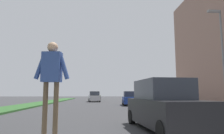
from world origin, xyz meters
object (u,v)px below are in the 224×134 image
at_px(suv_crossing, 164,106).
at_px(sedan_distant, 94,97).
at_px(pedestrian_performer, 51,81).
at_px(street_lamp_right, 221,50).
at_px(sedan_far_horizon, 96,96).
at_px(sedan_midblock, 130,99).

relative_size(suv_crossing, sedan_distant, 1.04).
bearing_deg(suv_crossing, pedestrian_performer, -133.18).
distance_m(street_lamp_right, sedan_distant, 23.48).
xyz_separation_m(street_lamp_right, sedan_far_horizon, (-9.66, 33.71, -3.79)).
distance_m(suv_crossing, sedan_midblock, 16.56).
bearing_deg(sedan_midblock, sedan_distant, 113.27).
bearing_deg(suv_crossing, street_lamp_right, 44.04).
xyz_separation_m(street_lamp_right, sedan_midblock, (-5.20, 10.34, -3.82)).
relative_size(pedestrian_performer, sedan_distant, 0.55).
distance_m(suv_crossing, sedan_far_horizon, 40.02).
bearing_deg(street_lamp_right, suv_crossing, -135.96).
height_order(street_lamp_right, suv_crossing, street_lamp_right).
height_order(street_lamp_right, pedestrian_performer, street_lamp_right).
bearing_deg(sedan_midblock, suv_crossing, -94.10).
distance_m(street_lamp_right, suv_crossing, 9.61).
relative_size(street_lamp_right, sedan_midblock, 1.75).
height_order(pedestrian_performer, sedan_distant, pedestrian_performer).
height_order(suv_crossing, sedan_distant, suv_crossing).
distance_m(street_lamp_right, pedestrian_performer, 14.36).
distance_m(pedestrian_performer, sedan_midblock, 20.85).
distance_m(street_lamp_right, sedan_midblock, 12.19).
bearing_deg(sedan_midblock, street_lamp_right, -63.28).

